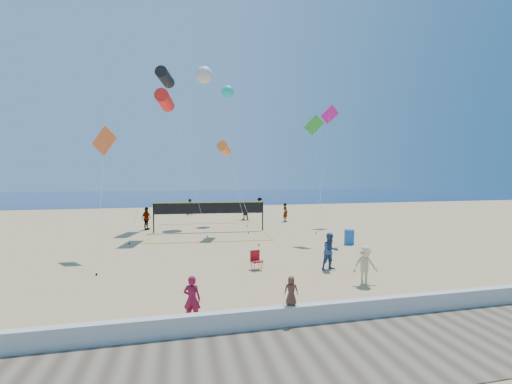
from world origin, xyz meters
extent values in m
plane|color=tan|center=(0.00, 0.00, 0.00)|extent=(120.00, 120.00, 0.00)
cube|color=navy|center=(0.00, 62.00, 0.01)|extent=(140.00, 50.00, 0.03)
cube|color=silver|center=(0.00, -3.00, 0.30)|extent=(32.00, 0.30, 0.60)
cube|color=#6E5F4B|center=(0.00, -5.00, 0.01)|extent=(32.00, 3.60, 0.03)
imported|color=maroon|center=(-3.29, -2.16, 0.75)|extent=(0.63, 0.51, 1.50)
imported|color=#573222|center=(-0.28, -2.93, 1.05)|extent=(0.52, 0.44, 0.90)
imported|color=navy|center=(3.54, 2.43, 0.90)|extent=(0.95, 0.78, 1.80)
imported|color=beige|center=(4.00, 0.01, 0.83)|extent=(1.12, 0.70, 1.66)
imported|color=gray|center=(-6.31, 16.91, 0.95)|extent=(1.00, 1.19, 1.91)
imported|color=gray|center=(2.99, 21.22, 0.95)|extent=(1.70, 1.56, 1.89)
imported|color=gray|center=(6.60, 19.15, 0.91)|extent=(0.54, 0.73, 1.82)
imported|color=gray|center=(-2.34, 27.07, 0.90)|extent=(1.06, 0.95, 1.80)
imported|color=gray|center=(6.01, 27.58, 0.90)|extent=(0.85, 1.26, 1.80)
cube|color=#A01218|center=(0.02, 3.20, 0.41)|extent=(0.58, 0.55, 0.05)
cube|color=#A01218|center=(-0.02, 3.39, 0.68)|extent=(0.50, 0.15, 0.50)
cylinder|color=black|center=(-0.14, 2.98, 0.23)|extent=(0.08, 0.25, 0.65)
cylinder|color=black|center=(-0.21, 3.33, 0.23)|extent=(0.08, 0.25, 0.65)
cylinder|color=black|center=(0.25, 3.06, 0.23)|extent=(0.08, 0.25, 0.65)
cylinder|color=black|center=(0.18, 3.42, 0.23)|extent=(0.08, 0.25, 0.65)
cylinder|color=#1A5CAC|center=(7.42, 7.79, 0.48)|extent=(0.78, 0.78, 0.97)
cylinder|color=black|center=(-5.61, 15.23, 1.17)|extent=(0.10, 0.10, 2.34)
cylinder|color=black|center=(3.15, 14.57, 1.17)|extent=(0.10, 0.10, 2.34)
cube|color=black|center=(-1.23, 14.90, 1.90)|extent=(8.76, 0.68, 0.88)
cube|color=gold|center=(-1.23, 14.90, 2.37)|extent=(8.76, 0.69, 0.06)
cube|color=gold|center=(-1.56, 10.52, 0.01)|extent=(8.96, 0.72, 0.02)
cube|color=gold|center=(-0.90, 19.28, 0.01)|extent=(8.96, 0.72, 0.02)
cylinder|color=red|center=(-4.58, 13.98, 10.20)|extent=(1.45, 2.61, 1.35)
cylinder|color=silver|center=(-5.73, 12.47, 5.12)|extent=(2.33, 3.02, 10.15)
cylinder|color=black|center=(-6.89, 10.97, 0.05)|extent=(0.08, 0.08, 0.10)
cylinder|color=black|center=(-4.69, 18.69, 13.18)|extent=(1.68, 2.73, 1.39)
cylinder|color=silver|center=(-3.14, 15.55, 6.62)|extent=(3.11, 6.30, 13.14)
cylinder|color=black|center=(-1.59, 12.40, 0.05)|extent=(0.08, 0.08, 0.10)
cylinder|color=orange|center=(-0.22, 13.24, 6.64)|extent=(1.33, 2.06, 1.04)
cylinder|color=silver|center=(0.60, 10.94, 3.34)|extent=(1.67, 4.61, 6.60)
cylinder|color=black|center=(1.43, 8.64, 0.05)|extent=(0.08, 0.08, 0.10)
cube|color=orange|center=(-7.77, 8.31, 6.58)|extent=(1.55, 0.89, 1.75)
cylinder|color=silver|center=(-7.58, 6.11, 3.31)|extent=(0.40, 4.43, 6.54)
cylinder|color=black|center=(-7.39, 3.90, 0.05)|extent=(0.08, 0.08, 0.10)
cube|color=green|center=(5.68, 9.81, 8.11)|extent=(1.27, 0.74, 1.44)
cylinder|color=silver|center=(5.23, 7.77, 4.08)|extent=(0.91, 4.10, 8.06)
cylinder|color=black|center=(4.78, 5.73, 0.05)|extent=(0.08, 0.08, 0.10)
cube|color=#F11992|center=(10.18, 16.95, 10.21)|extent=(1.83, 0.28, 1.81)
cylinder|color=silver|center=(8.45, 14.36, 5.13)|extent=(3.48, 5.20, 10.17)
cylinder|color=black|center=(6.72, 11.77, 0.05)|extent=(0.08, 0.08, 0.10)
sphere|color=silver|center=(-1.19, 19.73, 13.88)|extent=(2.10, 2.10, 1.59)
cylinder|color=silver|center=(0.23, 16.47, 6.97)|extent=(2.86, 6.54, 13.84)
cylinder|color=black|center=(1.65, 13.20, 0.05)|extent=(0.08, 0.08, 0.10)
sphere|color=#1FCABA|center=(1.16, 20.78, 12.70)|extent=(1.55, 1.55, 1.23)
cylinder|color=silver|center=(1.75, 18.83, 6.38)|extent=(1.20, 3.91, 12.66)
cylinder|color=black|center=(2.34, 16.89, 0.05)|extent=(0.08, 0.08, 0.10)
camera|label=1|loc=(-3.67, -12.86, 4.67)|focal=24.00mm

